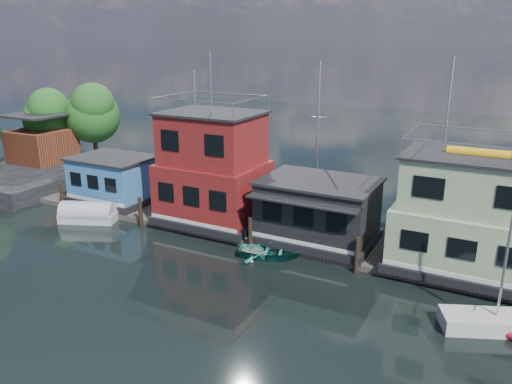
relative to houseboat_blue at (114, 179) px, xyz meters
The scene contains 13 objects.
ground 21.75m from the houseboat_blue, 33.69° to the right, with size 160.00×160.00×0.00m, color black.
dock 18.11m from the houseboat_blue, ahead, with size 48.00×5.00×0.40m, color #595147.
houseboat_blue is the anchor object (origin of this frame).
houseboat_red 9.69m from the houseboat_blue, ahead, with size 7.40×5.90×11.86m.
houseboat_dark 17.50m from the houseboat_blue, ahead, with size 7.40×6.10×4.06m.
houseboat_green 26.53m from the houseboat_blue, ahead, with size 8.40×5.90×7.03m.
pilings 17.92m from the houseboat_blue, ahead, with size 42.28×0.28×2.20m.
background_masts 23.77m from the houseboat_blue, 14.77° to the left, with size 36.40×0.16×12.00m.
shore 13.32m from the houseboat_blue, 163.07° to the left, with size 12.40×15.72×8.24m.
day_sailer 29.12m from the houseboat_blue, 10.91° to the right, with size 5.19×3.45×7.80m.
dinghy_white 15.33m from the houseboat_blue, 14.37° to the right, with size 1.58×1.83×0.97m, color silver.
dinghy_teal 16.05m from the houseboat_blue, 11.59° to the right, with size 2.86×4.00×0.83m, color teal.
tarp_runabout 4.27m from the houseboat_blue, 77.47° to the right, with size 4.38×3.03×1.66m.
Camera 1 is at (10.18, -16.83, 13.12)m, focal length 35.00 mm.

